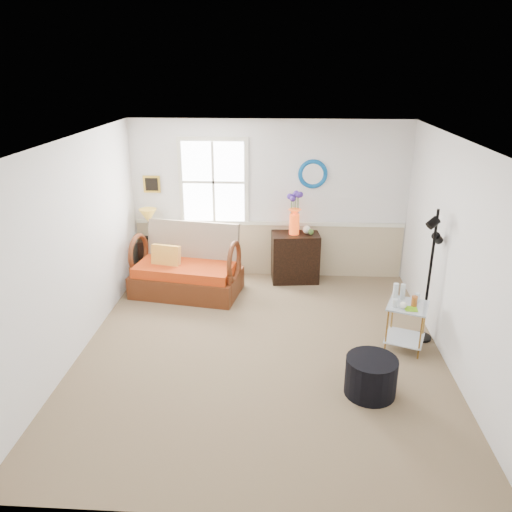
# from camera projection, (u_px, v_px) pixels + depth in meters

# --- Properties ---
(floor) EXTENTS (4.50, 5.00, 0.01)m
(floor) POSITION_uv_depth(u_px,v_px,m) (261.00, 350.00, 6.30)
(floor) COLOR olive
(floor) RESTS_ON ground
(ceiling) EXTENTS (4.50, 5.00, 0.01)m
(ceiling) POSITION_uv_depth(u_px,v_px,m) (262.00, 141.00, 5.37)
(ceiling) COLOR white
(ceiling) RESTS_ON walls
(walls) EXTENTS (4.51, 5.01, 2.60)m
(walls) POSITION_uv_depth(u_px,v_px,m) (261.00, 254.00, 5.83)
(walls) COLOR white
(walls) RESTS_ON floor
(wainscot) EXTENTS (4.46, 0.02, 0.90)m
(wainscot) POSITION_uv_depth(u_px,v_px,m) (268.00, 249.00, 8.45)
(wainscot) COLOR tan
(wainscot) RESTS_ON walls
(chair_rail) EXTENTS (4.46, 0.04, 0.06)m
(chair_rail) POSITION_uv_depth(u_px,v_px,m) (268.00, 223.00, 8.27)
(chair_rail) COLOR silver
(chair_rail) RESTS_ON walls
(window) EXTENTS (1.14, 0.06, 1.44)m
(window) POSITION_uv_depth(u_px,v_px,m) (213.00, 182.00, 8.08)
(window) COLOR white
(window) RESTS_ON walls
(picture) EXTENTS (0.28, 0.03, 0.28)m
(picture) POSITION_uv_depth(u_px,v_px,m) (152.00, 184.00, 8.16)
(picture) COLOR #B18A29
(picture) RESTS_ON walls
(mirror) EXTENTS (0.47, 0.07, 0.47)m
(mirror) POSITION_uv_depth(u_px,v_px,m) (313.00, 174.00, 7.95)
(mirror) COLOR #126CB7
(mirror) RESTS_ON walls
(loveseat) EXTENTS (1.75, 1.17, 1.06)m
(loveseat) POSITION_uv_depth(u_px,v_px,m) (186.00, 261.00, 7.72)
(loveseat) COLOR #481B0A
(loveseat) RESTS_ON floor
(throw_pillow) EXTENTS (0.46, 0.20, 0.45)m
(throw_pillow) POSITION_uv_depth(u_px,v_px,m) (166.00, 259.00, 7.69)
(throw_pillow) COLOR orange
(throw_pillow) RESTS_ON loveseat
(lamp_stand) EXTENTS (0.41, 0.41, 0.66)m
(lamp_stand) POSITION_uv_depth(u_px,v_px,m) (152.00, 257.00, 8.43)
(lamp_stand) COLOR black
(lamp_stand) RESTS_ON floor
(table_lamp) EXTENTS (0.31, 0.31, 0.52)m
(table_lamp) POSITION_uv_depth(u_px,v_px,m) (149.00, 224.00, 8.20)
(table_lamp) COLOR #B3892B
(table_lamp) RESTS_ON lamp_stand
(potted_plant) EXTENTS (0.38, 0.41, 0.27)m
(potted_plant) POSITION_uv_depth(u_px,v_px,m) (158.00, 232.00, 8.25)
(potted_plant) COLOR #3D5E25
(potted_plant) RESTS_ON lamp_stand
(cabinet) EXTENTS (0.81, 0.57, 0.81)m
(cabinet) POSITION_uv_depth(u_px,v_px,m) (295.00, 257.00, 8.24)
(cabinet) COLOR black
(cabinet) RESTS_ON floor
(flower_vase) EXTENTS (0.24, 0.24, 0.69)m
(flower_vase) POSITION_uv_depth(u_px,v_px,m) (295.00, 213.00, 7.95)
(flower_vase) COLOR #F24611
(flower_vase) RESTS_ON cabinet
(side_table) EXTENTS (0.61, 0.61, 0.60)m
(side_table) POSITION_uv_depth(u_px,v_px,m) (406.00, 327.00, 6.26)
(side_table) COLOR #A47932
(side_table) RESTS_ON floor
(tabletop_items) EXTENTS (0.40, 0.40, 0.23)m
(tabletop_items) POSITION_uv_depth(u_px,v_px,m) (406.00, 296.00, 6.14)
(tabletop_items) COLOR silver
(tabletop_items) RESTS_ON side_table
(floor_lamp) EXTENTS (0.33, 0.33, 1.76)m
(floor_lamp) POSITION_uv_depth(u_px,v_px,m) (429.00, 277.00, 6.27)
(floor_lamp) COLOR black
(floor_lamp) RESTS_ON floor
(ottoman) EXTENTS (0.69, 0.69, 0.43)m
(ottoman) POSITION_uv_depth(u_px,v_px,m) (371.00, 376.00, 5.40)
(ottoman) COLOR black
(ottoman) RESTS_ON floor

